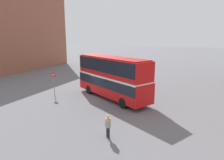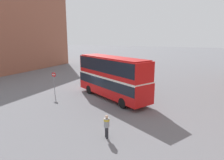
# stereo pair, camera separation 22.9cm
# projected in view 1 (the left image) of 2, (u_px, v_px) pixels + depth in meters

# --- Properties ---
(ground_plane) EXTENTS (240.00, 240.00, 0.00)m
(ground_plane) POSITION_uv_depth(u_px,v_px,m) (99.00, 97.00, 23.45)
(ground_plane) COLOR slate
(double_decker_bus) EXTENTS (10.26, 7.33, 4.74)m
(double_decker_bus) POSITION_uv_depth(u_px,v_px,m) (112.00, 75.00, 22.40)
(double_decker_bus) COLOR red
(double_decker_bus) RESTS_ON ground_plane
(pedestrian_foreground) EXTENTS (0.58, 0.58, 1.68)m
(pedestrian_foreground) POSITION_uv_depth(u_px,v_px,m) (108.00, 124.00, 13.77)
(pedestrian_foreground) COLOR #232328
(pedestrian_foreground) RESTS_ON ground_plane
(parked_car_kerb_near) EXTENTS (4.51, 2.20, 1.52)m
(parked_car_kerb_near) POSITION_uv_depth(u_px,v_px,m) (129.00, 71.00, 36.00)
(parked_car_kerb_near) COLOR silver
(parked_car_kerb_near) RESTS_ON ground_plane
(no_entry_sign) EXTENTS (0.57, 0.08, 2.80)m
(no_entry_sign) POSITION_uv_depth(u_px,v_px,m) (54.00, 80.00, 23.76)
(no_entry_sign) COLOR gray
(no_entry_sign) RESTS_ON ground_plane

